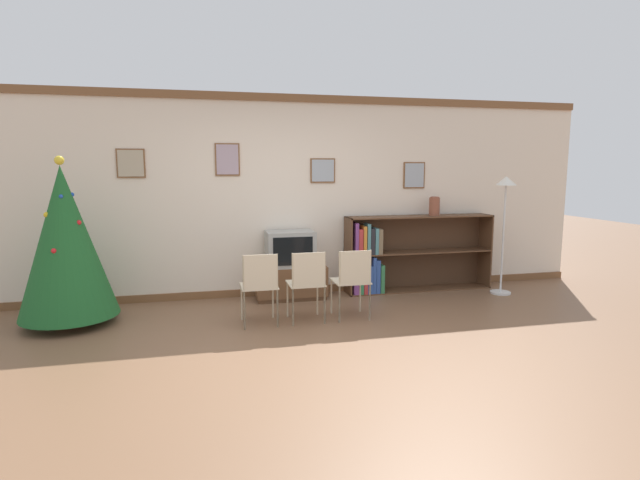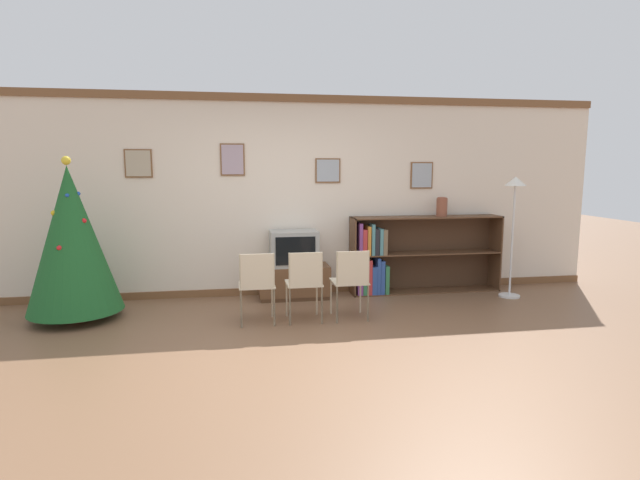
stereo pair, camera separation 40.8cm
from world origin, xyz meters
name	(u,v)px [view 2 (the right image)]	position (x,y,z in m)	size (l,w,h in m)	color
ground_plane	(308,349)	(0.00, 0.00, 0.00)	(24.00, 24.00, 0.00)	brown
wall_back	(285,196)	(0.00, 2.21, 1.35)	(8.97, 0.11, 2.70)	silver
christmas_tree	(72,240)	(-2.51, 1.40, 0.93)	(1.05, 1.05, 1.87)	maroon
tv_console	(294,282)	(0.08, 1.92, 0.22)	(0.94, 0.44, 0.44)	#4C311E
television	(294,248)	(0.08, 1.92, 0.68)	(0.63, 0.43, 0.47)	#9E9E99
folding_chair_left	(257,283)	(-0.45, 0.84, 0.47)	(0.40, 0.40, 0.82)	beige
folding_chair_center	(305,281)	(0.08, 0.84, 0.47)	(0.40, 0.40, 0.82)	beige
folding_chair_right	(351,280)	(0.62, 0.84, 0.47)	(0.40, 0.40, 0.82)	beige
bookshelf	(398,257)	(1.56, 1.98, 0.50)	(2.13, 0.36, 1.07)	brown
vase	(442,207)	(2.17, 1.97, 1.20)	(0.15, 0.15, 0.27)	brown
standing_lamp	(514,205)	(2.98, 1.50, 1.25)	(0.28, 0.28, 1.62)	silver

